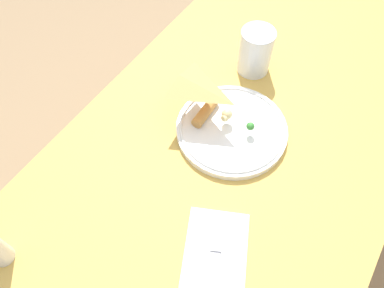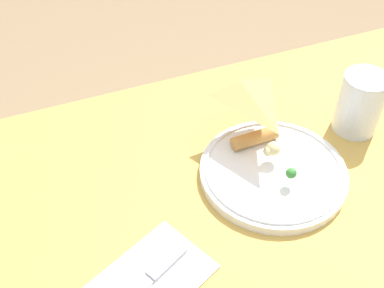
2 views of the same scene
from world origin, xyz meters
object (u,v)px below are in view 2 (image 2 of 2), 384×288
dining_table (303,214)px  plate_pizza (273,169)px  butter_knife (143,283)px  milk_glass (360,105)px

dining_table → plate_pizza: (0.06, -0.02, 0.12)m
dining_table → butter_knife: butter_knife is taller
plate_pizza → milk_glass: size_ratio=2.15×
milk_glass → plate_pizza: bearing=14.0°
butter_knife → plate_pizza: bearing=177.2°
plate_pizza → milk_glass: bearing=-166.0°
dining_table → plate_pizza: 0.14m
plate_pizza → milk_glass: milk_glass is taller
dining_table → milk_glass: bearing=-150.9°
milk_glass → butter_knife: (0.45, 0.16, -0.05)m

